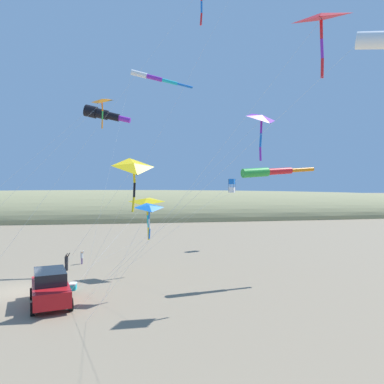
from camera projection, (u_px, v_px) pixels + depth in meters
name	position (u px, v px, depth m)	size (l,w,h in m)	color
ground_plane	(17.00, 292.00, 22.77)	(600.00, 600.00, 0.00)	gray
dune_ridge_grassy	(100.00, 217.00, 77.10)	(28.00, 240.00, 11.51)	#938E60
parked_car	(50.00, 287.00, 20.34)	(4.63, 2.94, 1.85)	red
cooler_box	(73.00, 286.00, 23.21)	(0.62, 0.42, 0.42)	#1EB7C6
person_child_green_jacket	(82.00, 256.00, 30.88)	(0.40, 0.35, 1.16)	#8E6B9E
person_child_grey_jacket	(66.00, 261.00, 28.48)	(0.47, 0.50, 1.39)	#232328
kite_windsock_checkered_midright	(268.00, 172.00, 25.22)	(3.15, 14.40, 7.93)	green
kite_delta_yellow_midlevel	(262.00, 119.00, 21.26)	(2.85, 11.18, 10.96)	purple
kite_delta_striped_overhead	(101.00, 102.00, 19.97)	(2.09, 10.53, 11.47)	orange
kite_delta_long_streamer_right	(134.00, 167.00, 20.54)	(1.60, 6.34, 8.19)	yellow
kite_delta_small_distant	(149.00, 208.00, 21.82)	(1.69, 3.50, 5.60)	blue
kite_delta_red_high_left	(321.00, 18.00, 15.55)	(4.52, 11.25, 14.09)	red
kite_box_white_trailing	(232.00, 186.00, 39.10)	(6.93, 14.21, 7.34)	blue
kite_windsock_purple_drifting	(101.00, 114.00, 24.53)	(2.34, 14.93, 12.03)	black
kite_windsock_magenta_far_left	(153.00, 78.00, 31.46)	(6.49, 8.40, 16.54)	white
kite_delta_rainbow_low_near	(146.00, 202.00, 27.17)	(8.03, 6.25, 5.83)	yellow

